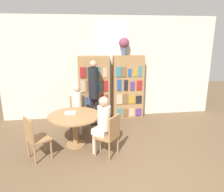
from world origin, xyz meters
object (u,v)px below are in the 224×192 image
at_px(bookshelf_right, 128,87).
at_px(seated_reader_left, 77,106).
at_px(reading_table, 75,120).
at_px(librarian_standing, 94,87).
at_px(chair_far_side, 110,134).
at_px(bookshelf_left, 94,88).
at_px(seated_reader_right, 102,122).
at_px(flower_vase, 124,44).
at_px(chair_left_side, 78,111).
at_px(chair_near_camera, 35,137).

bearing_deg(bookshelf_right, seated_reader_left, -149.03).
bearing_deg(reading_table, bookshelf_right, 46.70).
relative_size(reading_table, librarian_standing, 0.65).
distance_m(chair_far_side, librarian_standing, 1.84).
height_order(bookshelf_left, seated_reader_left, bookshelf_left).
xyz_separation_m(reading_table, seated_reader_right, (0.58, -0.47, 0.12)).
bearing_deg(flower_vase, chair_left_side, -151.74).
bearing_deg(librarian_standing, reading_table, -113.41).
bearing_deg(seated_reader_left, flower_vase, -143.40).
height_order(reading_table, seated_reader_right, seated_reader_right).
bearing_deg(chair_near_camera, seated_reader_left, 113.81).
bearing_deg(bookshelf_right, bookshelf_left, -179.99).
distance_m(bookshelf_left, chair_far_side, 2.28).
height_order(bookshelf_right, librarian_standing, bookshelf_right).
bearing_deg(chair_left_side, chair_near_camera, 63.00).
distance_m(bookshelf_left, seated_reader_right, 2.13).
bearing_deg(seated_reader_right, flower_vase, 17.50).
bearing_deg(seated_reader_right, chair_left_side, 59.88).
xyz_separation_m(reading_table, chair_near_camera, (-0.77, -0.50, -0.10)).
bearing_deg(chair_far_side, flower_vase, 21.66).
xyz_separation_m(flower_vase, librarian_standing, (-0.92, -0.51, -1.10)).
distance_m(chair_left_side, chair_far_side, 1.64).
bearing_deg(bookshelf_left, flower_vase, 0.31).
bearing_deg(chair_near_camera, chair_left_side, 117.00).
bearing_deg(bookshelf_left, bookshelf_right, 0.01).
xyz_separation_m(flower_vase, reading_table, (-1.41, -1.66, -1.60)).
distance_m(bookshelf_right, reading_table, 2.29).
distance_m(seated_reader_left, seated_reader_right, 1.32).
xyz_separation_m(bookshelf_right, flower_vase, (-0.14, 0.00, 1.26)).
height_order(chair_far_side, librarian_standing, librarian_standing).
height_order(bookshelf_right, reading_table, bookshelf_right).
height_order(chair_near_camera, librarian_standing, librarian_standing).
xyz_separation_m(bookshelf_left, librarian_standing, (-0.04, -0.50, 0.16)).
bearing_deg(reading_table, flower_vase, 49.52).
relative_size(chair_near_camera, chair_far_side, 1.00).
bearing_deg(chair_near_camera, bookshelf_right, 99.70).
height_order(bookshelf_left, librarian_standing, bookshelf_left).
relative_size(bookshelf_left, chair_near_camera, 2.10).
distance_m(chair_near_camera, seated_reader_right, 1.37).
distance_m(chair_near_camera, chair_far_side, 1.49).
height_order(reading_table, chair_near_camera, chair_near_camera).
bearing_deg(chair_left_side, bookshelf_right, -151.26).
bearing_deg(chair_near_camera, librarian_standing, 109.38).
distance_m(chair_left_side, seated_reader_right, 1.51).
distance_m(bookshelf_left, chair_left_side, 0.98).
bearing_deg(bookshelf_left, seated_reader_right, -88.77).
relative_size(bookshelf_left, seated_reader_right, 1.49).
distance_m(bookshelf_left, reading_table, 1.77).
bearing_deg(flower_vase, librarian_standing, -151.09).
distance_m(chair_far_side, seated_reader_left, 1.50).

